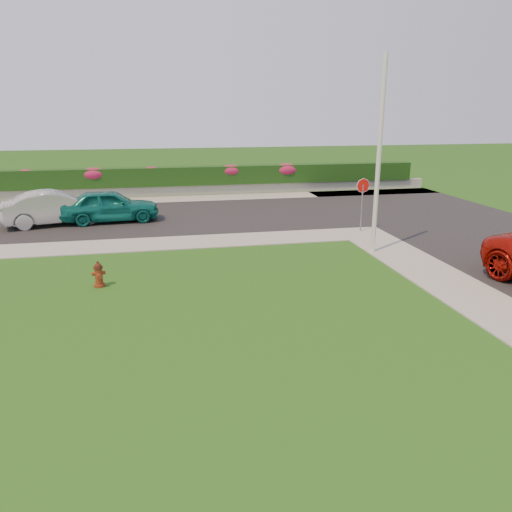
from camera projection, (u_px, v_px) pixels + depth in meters
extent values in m
plane|color=black|center=(230.00, 343.00, 11.10)|extent=(120.00, 120.00, 0.00)
cube|color=black|center=(79.00, 221.00, 23.31)|extent=(26.00, 8.00, 0.04)
cube|color=gray|center=(33.00, 250.00, 18.41)|extent=(24.00, 2.00, 0.04)
cube|color=gray|center=(363.00, 233.00, 20.90)|extent=(2.00, 2.00, 0.04)
cube|color=gray|center=(164.00, 200.00, 28.77)|extent=(34.00, 2.00, 0.04)
cube|color=gray|center=(163.00, 191.00, 30.10)|extent=(34.00, 0.40, 0.60)
cube|color=black|center=(162.00, 176.00, 29.96)|extent=(32.00, 0.90, 1.10)
cylinder|color=#59120D|center=(100.00, 285.00, 14.67)|extent=(0.33, 0.33, 0.08)
cylinder|color=#59120D|center=(99.00, 276.00, 14.59)|extent=(0.22, 0.22, 0.50)
cylinder|color=black|center=(98.00, 268.00, 14.52)|extent=(0.27, 0.27, 0.05)
sphere|color=black|center=(98.00, 267.00, 14.51)|extent=(0.22, 0.22, 0.22)
cylinder|color=black|center=(98.00, 262.00, 14.48)|extent=(0.07, 0.07, 0.07)
cylinder|color=#59120D|center=(93.00, 274.00, 14.51)|extent=(0.12, 0.13, 0.11)
cylinder|color=#59120D|center=(104.00, 273.00, 14.63)|extent=(0.12, 0.13, 0.11)
cylinder|color=#59120D|center=(99.00, 277.00, 14.46)|extent=(0.17, 0.15, 0.15)
imported|color=#0D635C|center=(110.00, 206.00, 22.82)|extent=(4.50, 2.12, 1.49)
imported|color=#A3A6AA|center=(56.00, 208.00, 22.29)|extent=(4.84, 2.73, 1.51)
cylinder|color=silver|center=(379.00, 157.00, 17.23)|extent=(0.16, 0.16, 6.83)
cylinder|color=slate|center=(362.00, 208.00, 21.04)|extent=(0.06, 0.06, 2.01)
cylinder|color=#BA100C|center=(363.00, 186.00, 20.77)|extent=(0.58, 0.11, 0.58)
cylinder|color=white|center=(363.00, 186.00, 20.77)|extent=(0.62, 0.10, 0.62)
ellipsoid|color=#BA1F5D|center=(26.00, 174.00, 28.32)|extent=(1.08, 0.69, 0.54)
ellipsoid|color=#BA1F5D|center=(94.00, 174.00, 29.05)|extent=(1.49, 0.96, 0.75)
ellipsoid|color=#BA1F5D|center=(151.00, 171.00, 29.65)|extent=(1.07, 0.69, 0.54)
ellipsoid|color=#BA1F5D|center=(231.00, 171.00, 30.59)|extent=(1.40, 0.90, 0.70)
ellipsoid|color=#BA1F5D|center=(286.00, 170.00, 31.27)|extent=(1.54, 0.99, 0.77)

